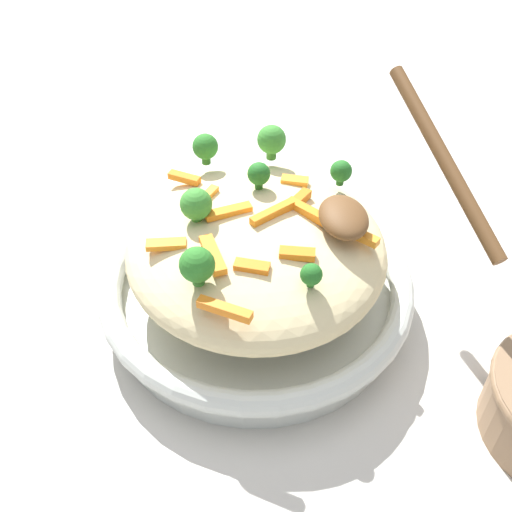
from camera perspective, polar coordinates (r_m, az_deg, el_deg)
ground_plane at (r=0.58m, az=-0.00°, el=-4.84°), size 2.40×2.40×0.00m
serving_bowl at (r=0.56m, az=-0.00°, el=-3.07°), size 0.29×0.29×0.05m
pasta_mound at (r=0.52m, az=-0.00°, el=0.85°), size 0.24×0.23×0.07m
carrot_piece_0 at (r=0.50m, az=1.49°, el=4.25°), size 0.03×0.04×0.01m
carrot_piece_1 at (r=0.55m, az=3.66°, el=7.04°), size 0.02×0.03×0.01m
carrot_piece_2 at (r=0.52m, az=4.12°, el=5.33°), size 0.03×0.02×0.01m
carrot_piece_3 at (r=0.46m, az=-0.39°, el=-0.99°), size 0.02×0.03×0.01m
carrot_piece_4 at (r=0.51m, az=-2.61°, el=4.22°), size 0.02×0.04×0.01m
carrot_piece_5 at (r=0.47m, az=-4.09°, el=0.13°), size 0.04×0.02×0.01m
carrot_piece_6 at (r=0.49m, az=-8.46°, el=1.10°), size 0.01×0.03×0.01m
carrot_piece_7 at (r=0.47m, az=3.90°, el=0.22°), size 0.02×0.03×0.01m
carrot_piece_8 at (r=0.51m, az=5.08°, el=3.80°), size 0.04×0.03×0.01m
carrot_piece_9 at (r=0.56m, az=-6.78°, el=7.34°), size 0.02×0.03×0.01m
carrot_piece_10 at (r=0.50m, az=9.79°, el=1.93°), size 0.03×0.03×0.01m
carrot_piece_11 at (r=0.43m, az=-2.98°, el=-5.04°), size 0.03×0.04×0.01m
carrot_piece_12 at (r=0.53m, az=-4.63°, el=5.65°), size 0.03×0.02×0.01m
broccoli_floret_0 at (r=0.50m, az=-5.67°, el=4.86°), size 0.03×0.03×0.03m
broccoli_floret_1 at (r=0.53m, az=0.27°, el=7.72°), size 0.02×0.02×0.03m
broccoli_floret_2 at (r=0.55m, az=8.03°, el=7.90°), size 0.02×0.02×0.02m
broccoli_floret_3 at (r=0.58m, az=1.48°, el=10.87°), size 0.03×0.03×0.03m
broccoli_floret_4 at (r=0.57m, az=-4.80°, el=10.19°), size 0.02×0.02×0.03m
broccoli_floret_5 at (r=0.45m, az=5.23°, el=-1.77°), size 0.02×0.02×0.02m
broccoli_floret_6 at (r=0.45m, az=-5.57°, el=-0.87°), size 0.03×0.03×0.03m
serving_spoon at (r=0.50m, az=11.90°, el=5.85°), size 0.17×0.13×0.09m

